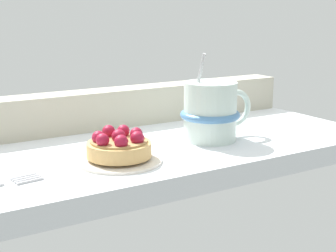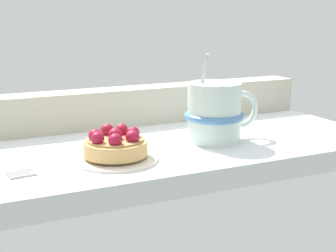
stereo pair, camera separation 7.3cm
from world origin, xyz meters
The scene contains 5 objects.
ground_plane centered at (0.00, 0.00, -1.60)cm, with size 80.61×32.92×3.21cm, color silver.
window_rail_back centered at (0.00, 13.66, 3.36)cm, with size 78.99×5.60×6.73cm, color #B2AD99.
dessert_plate centered at (-5.38, -6.72, 0.37)cm, with size 12.03×12.03×0.79cm.
raspberry_tart centered at (-5.39, -6.73, 2.32)cm, with size 9.03×9.03×3.91cm.
coffee_mug centered at (12.60, -3.62, 4.68)cm, with size 13.16×9.70×14.19cm.
Camera 2 is at (-26.82, -69.55, 20.62)cm, focal length 52.27 mm.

